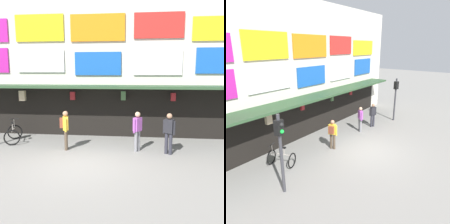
% 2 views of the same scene
% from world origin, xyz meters
% --- Properties ---
extents(ground_plane, '(80.00, 80.00, 0.00)m').
position_xyz_m(ground_plane, '(0.00, 0.00, 0.00)').
color(ground_plane, gray).
extents(shopfront, '(18.00, 2.60, 8.00)m').
position_xyz_m(shopfront, '(-0.00, 4.57, 3.96)').
color(shopfront, beige).
rests_on(shopfront, ground).
extents(traffic_light_near, '(0.32, 0.35, 3.20)m').
position_xyz_m(traffic_light_near, '(-4.95, 0.78, 2.14)').
color(traffic_light_near, '#38383D').
rests_on(traffic_light_near, ground).
extents(traffic_light_far, '(0.33, 0.35, 3.20)m').
position_xyz_m(traffic_light_far, '(5.48, 0.80, 2.14)').
color(traffic_light_far, '#38383D').
rests_on(traffic_light_far, ground).
extents(bicycle_parked, '(1.09, 1.34, 1.05)m').
position_xyz_m(bicycle_parked, '(-3.83, 2.38, 0.39)').
color(bicycle_parked, black).
rests_on(bicycle_parked, ground).
extents(pedestrian_in_white, '(0.42, 0.51, 1.68)m').
position_xyz_m(pedestrian_in_white, '(-1.03, 1.54, 0.98)').
color(pedestrian_in_white, brown).
rests_on(pedestrian_in_white, ground).
extents(pedestrian_in_blue, '(0.47, 0.37, 1.68)m').
position_xyz_m(pedestrian_in_blue, '(3.28, 1.43, 0.95)').
color(pedestrian_in_blue, '#2D2D38').
rests_on(pedestrian_in_blue, ground).
extents(pedestrian_in_black, '(0.39, 0.45, 1.68)m').
position_xyz_m(pedestrian_in_black, '(2.03, 1.66, 0.95)').
color(pedestrian_in_black, gray).
rests_on(pedestrian_in_black, ground).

